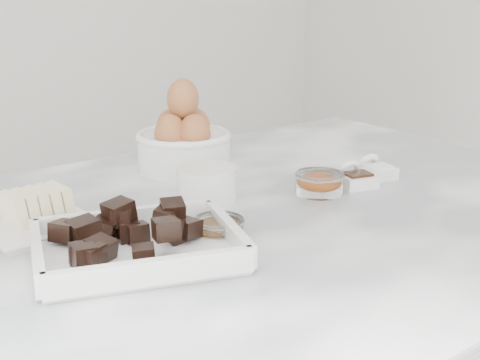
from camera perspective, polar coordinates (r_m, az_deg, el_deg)
name	(u,v)px	position (r m, az deg, el deg)	size (l,w,h in m)	color
marble_slab	(242,228)	(0.94, 0.16, -4.14)	(1.20, 0.80, 0.04)	white
chocolate_dish	(137,239)	(0.79, -8.77, -5.02)	(0.28, 0.25, 0.06)	white
butter_plate	(34,217)	(0.91, -17.18, -3.01)	(0.14, 0.14, 0.06)	white
sugar_ramekin	(207,183)	(0.98, -2.84, -0.28)	(0.09, 0.09, 0.05)	white
egg_bowl	(183,141)	(1.14, -4.85, 3.36)	(0.16, 0.16, 0.16)	white
honey_bowl	(219,229)	(0.84, -1.83, -4.16)	(0.07, 0.07, 0.03)	white
zest_bowl	(319,182)	(1.03, 6.78, -0.18)	(0.08, 0.08, 0.03)	white
vanilla_spoon	(355,178)	(1.07, 9.81, 0.20)	(0.06, 0.08, 0.04)	white
salt_spoon	(375,170)	(1.12, 11.46, 0.85)	(0.06, 0.07, 0.04)	white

